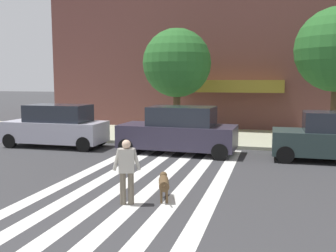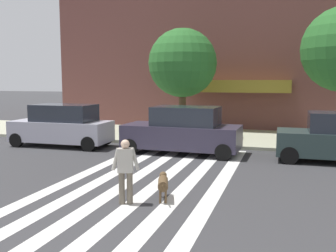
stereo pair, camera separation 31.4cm
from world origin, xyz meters
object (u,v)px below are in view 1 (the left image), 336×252
Objects in this scene: street_tree_nearest at (177,63)px; dog_on_leash at (164,183)px; parked_car_near_curb at (56,126)px; parked_car_third_in_line at (333,138)px; parked_car_behind_first at (179,131)px; pedestrian_dog_walker at (127,168)px.

dog_on_leash is at bearing -77.69° from street_tree_nearest.
dog_on_leash is (7.01, -6.23, -0.52)m from parked_car_near_curb.
parked_car_near_curb reaches higher than parked_car_third_in_line.
parked_car_behind_first reaches higher than parked_car_near_curb.
dog_on_leash is (0.78, 0.61, -0.48)m from pedestrian_dog_walker.
parked_car_near_curb is 6.79m from street_tree_nearest.
parked_car_behind_first is 6.06m from parked_car_third_in_line.
parked_car_third_in_line is 3.96× the size of dog_on_leash.
parked_car_behind_first is 6.85m from pedestrian_dog_walker.
street_tree_nearest is at bearing 97.47° from pedestrian_dog_walker.
street_tree_nearest is 3.41× the size of pedestrian_dog_walker.
street_tree_nearest is at bearing 102.31° from dog_on_leash.
dog_on_leash is (1.15, -6.22, -0.52)m from parked_car_behind_first.
parked_car_near_curb reaches higher than pedestrian_dog_walker.
street_tree_nearest is 5.06× the size of dog_on_leash.
pedestrian_dog_walker is (0.36, -6.84, -0.03)m from parked_car_behind_first.
parked_car_near_curb is 9.39m from dog_on_leash.
parked_car_behind_first is (5.86, -0.00, -0.00)m from parked_car_near_curb.
parked_car_near_curb is 0.84× the size of street_tree_nearest.
parked_car_behind_first is at bearing 93.04° from pedestrian_dog_walker.
parked_car_third_in_line is (11.92, -0.00, -0.05)m from parked_car_near_curb.
street_tree_nearest is 11.05m from pedestrian_dog_walker.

